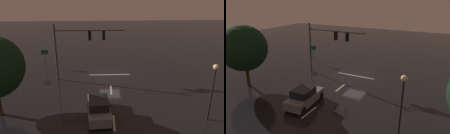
# 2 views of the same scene
# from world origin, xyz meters

# --- Properties ---
(ground_plane) EXTENTS (80.00, 80.00, 0.00)m
(ground_plane) POSITION_xyz_m (0.00, 0.00, 0.00)
(ground_plane) COLOR black
(traffic_signal_assembly) EXTENTS (7.72, 0.47, 6.50)m
(traffic_signal_assembly) POSITION_xyz_m (3.52, 1.03, 4.46)
(traffic_signal_assembly) COLOR #383A3D
(traffic_signal_assembly) RESTS_ON ground_plane
(lane_dash_far) EXTENTS (0.16, 2.20, 0.01)m
(lane_dash_far) POSITION_xyz_m (0.00, 4.00, 0.00)
(lane_dash_far) COLOR beige
(lane_dash_far) RESTS_ON ground_plane
(lane_dash_mid) EXTENTS (0.16, 2.20, 0.01)m
(lane_dash_mid) POSITION_xyz_m (0.00, 10.00, 0.00)
(lane_dash_mid) COLOR beige
(lane_dash_mid) RESTS_ON ground_plane
(stop_bar) EXTENTS (5.00, 0.16, 0.01)m
(stop_bar) POSITION_xyz_m (0.00, -0.16, 0.00)
(stop_bar) COLOR beige
(stop_bar) RESTS_ON ground_plane
(car_approaching) EXTENTS (2.15, 4.46, 1.70)m
(car_approaching) POSITION_xyz_m (1.22, 9.00, 0.80)
(car_approaching) COLOR slate
(car_approaching) RESTS_ON ground_plane
(street_lamp_left_kerb) EXTENTS (0.44, 0.44, 4.87)m
(street_lamp_left_kerb) POSITION_xyz_m (-7.74, 9.86, 3.43)
(street_lamp_left_kerb) COLOR black
(street_lamp_left_kerb) RESTS_ON ground_plane
(route_sign) EXTENTS (0.89, 0.24, 2.52)m
(route_sign) POSITION_xyz_m (8.24, -2.83, 1.82)
(route_sign) COLOR #383A3D
(route_sign) RESTS_ON ground_plane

